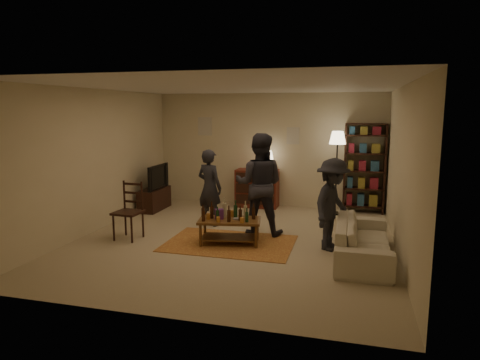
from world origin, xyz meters
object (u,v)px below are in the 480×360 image
(person_right, at_px, (259,184))
(dresser, at_px, (257,187))
(bookshelf, at_px, (364,167))
(person_left, at_px, (210,188))
(tv_stand, at_px, (154,193))
(person_by_sofa, at_px, (332,204))
(coffee_table, at_px, (229,222))
(sofa, at_px, (363,240))
(dining_chair, at_px, (130,208))
(floor_lamp, at_px, (337,144))

(person_right, bearing_deg, dresser, -79.49)
(dresser, distance_m, bookshelf, 2.50)
(person_left, bearing_deg, tv_stand, -9.17)
(person_by_sofa, bearing_deg, person_left, 89.88)
(coffee_table, distance_m, person_left, 1.35)
(person_by_sofa, bearing_deg, sofa, -102.15)
(bookshelf, bearing_deg, sofa, -90.82)
(dining_chair, bearing_deg, person_left, 51.85)
(floor_lamp, bearing_deg, person_right, -123.98)
(person_left, bearing_deg, person_by_sofa, 179.17)
(dining_chair, height_order, dresser, dresser)
(sofa, height_order, person_left, person_left)
(coffee_table, relative_size, person_right, 0.61)
(coffee_table, height_order, person_right, person_right)
(sofa, bearing_deg, floor_lamp, 10.90)
(tv_stand, distance_m, bookshelf, 4.84)
(dining_chair, relative_size, person_by_sofa, 0.69)
(bookshelf, relative_size, sofa, 0.97)
(floor_lamp, distance_m, person_by_sofa, 2.66)
(tv_stand, distance_m, floor_lamp, 4.31)
(dining_chair, relative_size, bookshelf, 0.52)
(person_right, distance_m, person_by_sofa, 1.49)
(sofa, height_order, person_right, person_right)
(tv_stand, distance_m, person_left, 1.97)
(tv_stand, height_order, person_by_sofa, person_by_sofa)
(person_left, height_order, person_right, person_right)
(person_left, bearing_deg, bookshelf, -127.43)
(person_left, distance_m, person_right, 1.17)
(dresser, height_order, sofa, dresser)
(tv_stand, bearing_deg, bookshelf, 11.80)
(person_left, xyz_separation_m, person_right, (1.10, -0.36, 0.18))
(person_left, distance_m, person_by_sofa, 2.63)
(person_left, xyz_separation_m, person_by_sofa, (2.46, -0.94, -0.00))
(floor_lamp, relative_size, person_right, 0.98)
(bookshelf, bearing_deg, person_left, -147.44)
(sofa, bearing_deg, tv_stand, 64.66)
(tv_stand, bearing_deg, person_by_sofa, -24.36)
(dining_chair, relative_size, floor_lamp, 0.57)
(person_by_sofa, bearing_deg, tv_stand, 86.36)
(floor_lamp, bearing_deg, dresser, 171.97)
(coffee_table, distance_m, tv_stand, 3.14)
(dresser, relative_size, sofa, 0.65)
(dresser, distance_m, person_left, 1.96)
(coffee_table, height_order, tv_stand, tv_stand)
(dining_chair, xyz_separation_m, person_left, (1.10, 1.23, 0.21))
(person_right, bearing_deg, coffee_table, 59.68)
(floor_lamp, height_order, person_right, person_right)
(sofa, bearing_deg, person_right, 64.18)
(dining_chair, relative_size, person_left, 0.69)
(coffee_table, bearing_deg, bookshelf, 52.70)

